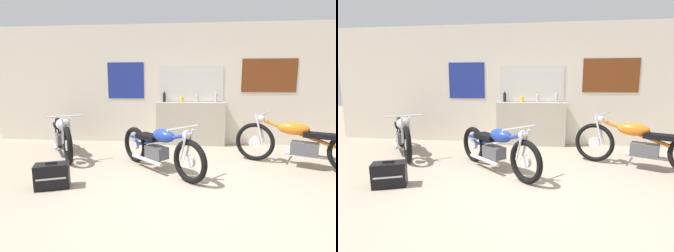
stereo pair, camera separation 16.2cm
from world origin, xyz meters
The scene contains 11 objects.
ground_plane centered at (0.00, 0.00, 0.00)m, with size 24.00×24.00×0.00m, color gray.
wall_back centered at (0.00, 3.13, 1.40)m, with size 10.00×0.07×2.80m.
sill_counter centered at (-0.06, 2.95, 0.50)m, with size 1.59×0.28×1.01m.
bottle_leftmost centered at (-0.68, 3.00, 1.13)m, with size 0.07×0.07×0.27m.
bottle_left_center centered at (-0.27, 2.97, 1.08)m, with size 0.08×0.08×0.16m.
bottle_center centered at (0.09, 2.97, 1.11)m, with size 0.07×0.07×0.22m.
bottle_right_center centered at (0.52, 2.98, 1.13)m, with size 0.06×0.06×0.28m.
motorcycle_orange centered at (1.86, 1.46, 0.44)m, with size 2.04×1.11×0.93m.
motorcycle_silver centered at (-2.64, 1.82, 0.42)m, with size 1.23×1.75×0.87m.
motorcycle_blue centered at (-0.55, 1.03, 0.41)m, with size 1.57×1.46×0.83m.
hard_case_black centered at (-1.96, 0.18, 0.18)m, with size 0.51×0.40×0.38m.
Camera 2 is at (0.16, -3.14, 1.49)m, focal length 28.00 mm.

